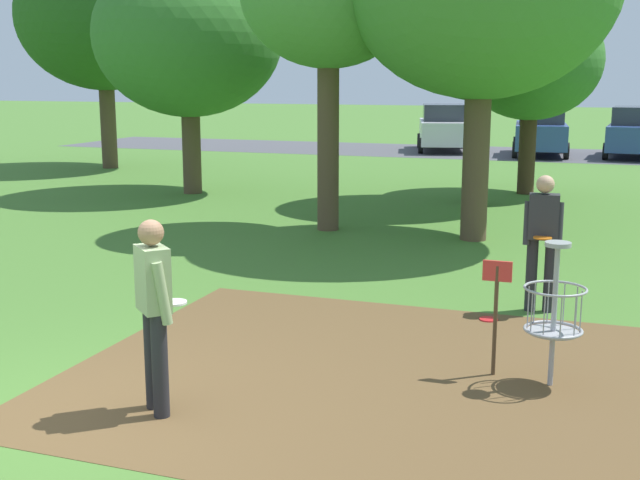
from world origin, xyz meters
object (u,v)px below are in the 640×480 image
Objects in this scene: player_waiting_left at (543,235)px; parked_car_center_right at (635,132)px; frisbee_near_basket at (489,319)px; tree_near_right at (532,61)px; tree_mid_right at (103,17)px; player_throwing at (154,305)px; tree_near_left at (188,36)px; parked_car_leftmost at (443,128)px; tree_far_center at (482,20)px; disc_golf_basket at (548,308)px; parked_car_center_left at (541,131)px.

parked_car_center_right is at bearing 85.94° from player_waiting_left.
tree_near_right is (-0.70, 11.38, 3.26)m from frisbee_near_basket.
frisbee_near_basket is 0.05× the size of tree_near_right.
tree_near_right is 13.46m from tree_mid_right.
player_throwing is 14.22m from tree_near_left.
parked_car_leftmost and parked_car_center_right have the same top height.
player_waiting_left is at bearing -76.07° from tree_far_center.
disc_golf_basket is 24.40m from parked_car_center_right.
parked_car_leftmost is at bearing 104.12° from player_waiting_left.
tree_far_center is 1.32× the size of parked_car_leftmost.
tree_mid_right is at bearing 137.10° from frisbee_near_basket.
parked_car_leftmost is at bearing 47.88° from tree_mid_right.
disc_golf_basket is 12.01m from tree_far_center.
tree_near_left is 1.30× the size of parked_car_leftmost.
player_waiting_left is 0.40× the size of parked_car_center_right.
parked_car_leftmost is (-2.73, 26.61, -0.05)m from player_throwing.
frisbee_near_basket is 10.34m from tree_far_center.
player_throwing is 13.48m from tree_far_center.
frisbee_near_basket is at bearing 112.32° from disc_golf_basket.
tree_near_left reaches higher than disc_golf_basket.
parked_car_center_right is (3.32, 0.34, 0.00)m from parked_car_center_left.
player_throwing is 20.74m from tree_mid_right.
disc_golf_basket is at bearing -76.71° from parked_car_leftmost.
player_throwing is at bearing -55.16° from tree_mid_right.
player_waiting_left is 21.88m from parked_car_center_right.
parked_car_center_right is at bearing 86.97° from disc_golf_basket.
tree_mid_right is (-13.28, 1.62, 1.45)m from tree_near_right.
tree_far_center is (7.02, 0.68, 0.28)m from tree_near_left.
parked_car_center_left is at bearing 94.71° from player_waiting_left.
tree_far_center is 13.99m from parked_car_center_right.
tree_far_center is at bearing 99.90° from frisbee_near_basket.
parked_car_leftmost reaches higher than disc_golf_basket.
player_waiting_left is 1.26m from frisbee_near_basket.
player_throwing is 0.29× the size of tree_near_left.
player_waiting_left is at bearing -75.88° from parked_car_leftmost.
tree_near_right is at bearing -69.20° from parked_car_leftmost.
parked_car_center_left is at bearing 88.22° from tree_far_center.
tree_mid_right is at bearing 163.49° from tree_far_center.
player_waiting_left is at bearing -83.46° from tree_near_right.
parked_car_center_left reaches higher than frisbee_near_basket.
player_waiting_left is 11.08m from tree_near_right.
player_waiting_left reaches higher than disc_golf_basket.
disc_golf_basket is 13.63m from tree_near_right.
tree_far_center is at bearing 5.50° from tree_near_left.
tree_near_left is 0.83× the size of tree_mid_right.
player_waiting_left is at bearing 95.81° from disc_golf_basket.
parked_car_leftmost is (8.92, 9.87, -3.80)m from tree_mid_right.
player_waiting_left reaches higher than frisbee_near_basket.
parked_car_center_right is (16.07, 9.44, -3.80)m from tree_mid_right.
tree_near_left is 8.43m from tree_near_right.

